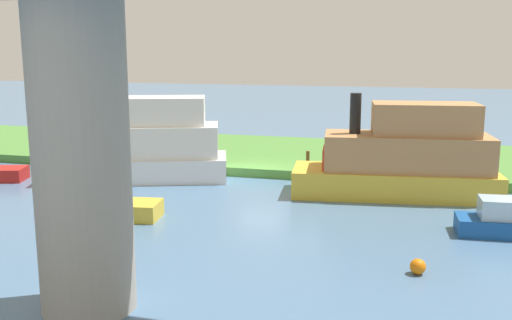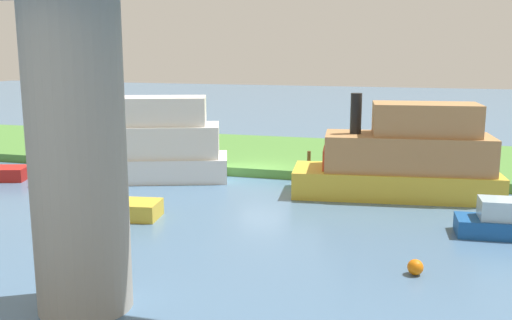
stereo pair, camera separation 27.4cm
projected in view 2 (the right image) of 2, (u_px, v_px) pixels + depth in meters
ground_plane at (262, 178)px, 31.72m from camera, size 160.00×160.00×0.00m
grassy_bank at (287, 155)px, 37.33m from camera, size 80.00×12.00×0.50m
bridge_pylon at (78, 157)px, 15.15m from camera, size 2.53×2.53×8.37m
person_on_bank at (368, 159)px, 30.73m from camera, size 0.41×0.41×1.39m
mooring_post at (309, 159)px, 32.32m from camera, size 0.20×0.20×0.86m
houseboat_blue at (403, 159)px, 27.53m from camera, size 9.93×4.37×4.91m
riverboat_paddlewheel at (144, 146)px, 31.18m from camera, size 10.08×6.14×4.89m
pontoon_yellow at (512, 224)px, 21.78m from camera, size 4.39×1.84×1.43m
motorboat_white at (103, 204)px, 24.37m from camera, size 4.72×2.26×1.51m
marker_buoy at (415, 267)px, 18.13m from camera, size 0.50×0.50×0.50m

